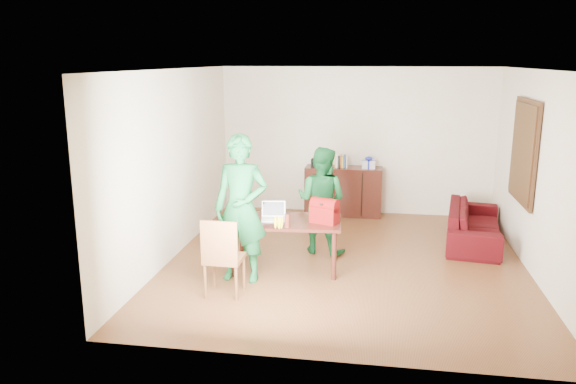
% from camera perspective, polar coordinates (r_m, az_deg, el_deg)
% --- Properties ---
extents(room, '(5.20, 5.70, 2.90)m').
position_cam_1_polar(room, '(7.91, 6.20, 2.17)').
color(room, '#4E2B13').
rests_on(room, ground).
extents(table, '(1.55, 0.94, 0.70)m').
position_cam_1_polar(table, '(7.66, -0.24, -3.46)').
color(table, black).
rests_on(table, ground).
extents(chair, '(0.46, 0.44, 0.99)m').
position_cam_1_polar(chair, '(6.99, -6.48, -8.08)').
color(chair, brown).
rests_on(chair, ground).
extents(person_near, '(0.72, 0.48, 1.92)m').
position_cam_1_polar(person_near, '(7.24, -4.80, -1.68)').
color(person_near, '#145D2C').
rests_on(person_near, ground).
extents(person_far, '(0.92, 0.81, 1.59)m').
position_cam_1_polar(person_far, '(8.31, 3.40, -0.85)').
color(person_far, '#125123').
rests_on(person_far, ground).
extents(laptop, '(0.36, 0.28, 0.23)m').
position_cam_1_polar(laptop, '(7.62, -1.48, -2.54)').
color(laptop, white).
rests_on(laptop, table).
extents(bananas, '(0.17, 0.11, 0.06)m').
position_cam_1_polar(bananas, '(7.25, -0.95, -3.49)').
color(bananas, gold).
rests_on(bananas, table).
extents(bottle, '(0.07, 0.07, 0.20)m').
position_cam_1_polar(bottle, '(7.28, -0.09, -2.84)').
color(bottle, '#5F2215').
rests_on(bottle, table).
extents(red_bag, '(0.41, 0.33, 0.27)m').
position_cam_1_polar(red_bag, '(7.49, 3.74, -2.16)').
color(red_bag, maroon).
rests_on(red_bag, table).
extents(sofa, '(1.06, 2.09, 0.58)m').
position_cam_1_polar(sofa, '(9.35, 18.38, -3.11)').
color(sofa, '#3B0B07').
rests_on(sofa, ground).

